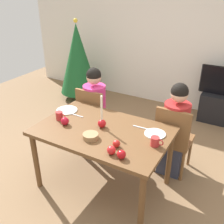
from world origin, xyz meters
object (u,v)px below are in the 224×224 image
object	(u,v)px
dining_table	(103,136)
person_right_child	(175,131)
tv_stand	(220,108)
christmas_tree	(78,59)
chair_right	(173,137)
bowl_walnuts	(91,136)
apple_far_edge	(111,150)
plate_right	(155,134)
apple_by_right_mug	(65,121)
chair_left	(94,115)
apple_near_candle	(121,154)
mug_right	(155,141)
plate_left	(67,110)
apple_by_left_plate	(116,144)
person_left_child	(95,110)
candle_centerpiece	(102,121)
mug_left	(60,116)

from	to	relation	value
dining_table	person_right_child	xyz separation A→B (m)	(0.60, 0.64, -0.10)
tv_stand	christmas_tree	xyz separation A→B (m)	(-2.65, -0.35, 0.56)
chair_right	bowl_walnuts	size ratio (longest dim) A/B	5.73
chair_right	tv_stand	world-z (taller)	chair_right
apple_far_edge	dining_table	bearing A→B (deg)	131.72
plate_right	apple_by_right_mug	world-z (taller)	apple_by_right_mug
chair_right	person_right_child	xyz separation A→B (m)	(0.00, 0.03, 0.06)
apple_by_right_mug	plate_right	bearing A→B (deg)	17.67
chair_left	bowl_walnuts	xyz separation A→B (m)	(0.50, -0.81, 0.26)
person_right_child	apple_near_candle	bearing A→B (deg)	-101.44
chair_right	dining_table	bearing A→B (deg)	-134.53
chair_left	mug_right	bearing A→B (deg)	-29.12
apple_by_right_mug	tv_stand	bearing A→B (deg)	61.48
person_right_child	plate_left	distance (m)	1.31
bowl_walnuts	apple_by_right_mug	bearing A→B (deg)	166.91
plate_right	bowl_walnuts	world-z (taller)	bowl_walnuts
christmas_tree	apple_near_candle	distance (m)	3.14
tv_stand	apple_by_left_plate	xyz separation A→B (m)	(-0.62, -2.51, 0.55)
chair_left	plate_left	bearing A→B (deg)	-101.67
person_left_child	candle_centerpiece	distance (m)	0.81
christmas_tree	mug_left	xyz separation A→B (m)	(1.22, -2.00, -0.00)
apple_by_left_plate	apple_far_edge	xyz separation A→B (m)	(0.01, -0.12, 0.00)
mug_right	person_right_child	bearing A→B (deg)	89.05
mug_left	apple_near_candle	xyz separation A→B (m)	(0.93, -0.29, -0.01)
plate_right	mug_right	size ratio (longest dim) A/B	1.70
apple_near_candle	mug_right	bearing A→B (deg)	60.53
person_right_child	chair_left	bearing A→B (deg)	-178.34
tv_stand	mug_right	xyz separation A→B (m)	(-0.31, -2.31, 0.56)
person_right_child	plate_right	size ratio (longest dim) A/B	5.38
mug_left	person_left_child	bearing A→B (deg)	88.67
plate_left	candle_centerpiece	bearing A→B (deg)	-12.53
tv_stand	christmas_tree	bearing A→B (deg)	-172.51
chair_right	person_right_child	distance (m)	0.07
person_left_child	bowl_walnuts	xyz separation A→B (m)	(0.50, -0.84, 0.21)
person_right_child	apple_by_right_mug	bearing A→B (deg)	-143.28
dining_table	apple_near_candle	size ratio (longest dim) A/B	17.05
chair_right	christmas_tree	bearing A→B (deg)	150.20
tv_stand	plate_right	world-z (taller)	plate_right
chair_right	plate_right	distance (m)	0.50
chair_right	apple_far_edge	distance (m)	1.02
plate_right	mug_left	size ratio (longest dim) A/B	1.74
tv_stand	mug_left	xyz separation A→B (m)	(-1.43, -2.35, 0.56)
person_right_child	plate_right	xyz separation A→B (m)	(-0.08, -0.46, 0.19)
chair_left	mug_right	distance (m)	1.30
plate_left	apple_far_edge	world-z (taller)	apple_far_edge
plate_left	apple_by_right_mug	size ratio (longest dim) A/B	2.82
person_left_child	bowl_walnuts	world-z (taller)	person_left_child
plate_left	apple_by_left_plate	distance (m)	0.96
christmas_tree	person_left_child	bearing A→B (deg)	-46.80
chair_left	christmas_tree	bearing A→B (deg)	132.50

